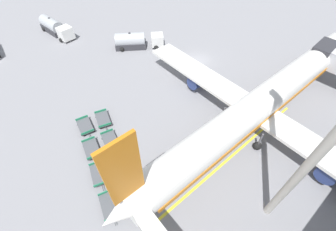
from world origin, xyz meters
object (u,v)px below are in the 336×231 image
at_px(baggage_dolly_row_near_col_b, 92,149).
at_px(baggage_dolly_row_near_col_d, 110,205).
at_px(fuel_tanker_primary, 136,41).
at_px(fuel_tanker_secondary, 55,27).
at_px(airplane, 262,103).
at_px(baggage_dolly_row_mid_a_col_b, 110,141).
at_px(baggage_dolly_row_mid_a_col_a, 103,119).
at_px(baggage_dolly_row_near_col_c, 99,174).
at_px(baggage_dolly_row_mid_a_col_c, 122,164).
at_px(baggage_dolly_row_mid_a_col_d, 134,195).
at_px(baggage_dolly_row_near_col_a, 85,126).

bearing_deg(baggage_dolly_row_near_col_b, baggage_dolly_row_near_col_d, -13.51).
bearing_deg(fuel_tanker_primary, fuel_tanker_secondary, -147.79).
xyz_separation_m(airplane, baggage_dolly_row_mid_a_col_b, (-9.54, -16.96, -3.12)).
height_order(baggage_dolly_row_near_col_d, baggage_dolly_row_mid_a_col_b, same).
bearing_deg(baggage_dolly_row_mid_a_col_a, baggage_dolly_row_near_col_b, -45.56).
xyz_separation_m(baggage_dolly_row_near_col_c, baggage_dolly_row_mid_a_col_c, (0.61, 2.63, 0.00)).
xyz_separation_m(fuel_tanker_primary, baggage_dolly_row_mid_a_col_b, (16.71, -15.45, -0.83)).
distance_m(fuel_tanker_primary, baggage_dolly_row_near_col_b, 24.17).
relative_size(fuel_tanker_secondary, baggage_dolly_row_mid_a_col_d, 2.68).
distance_m(baggage_dolly_row_near_col_d, baggage_dolly_row_mid_a_col_a, 11.99).
bearing_deg(baggage_dolly_row_mid_a_col_c, baggage_dolly_row_near_col_a, -175.20).
bearing_deg(baggage_dolly_row_mid_a_col_a, baggage_dolly_row_near_col_c, -32.03).
distance_m(fuel_tanker_primary, baggage_dolly_row_near_col_d, 30.78).
bearing_deg(baggage_dolly_row_near_col_a, baggage_dolly_row_near_col_b, -15.19).
height_order(airplane, baggage_dolly_row_near_col_b, airplane).
height_order(baggage_dolly_row_near_col_a, baggage_dolly_row_near_col_c, same).
xyz_separation_m(baggage_dolly_row_near_col_d, baggage_dolly_row_mid_a_col_c, (-3.20, 3.49, 0.00)).
relative_size(airplane, baggage_dolly_row_near_col_b, 12.52).
bearing_deg(baggage_dolly_row_near_col_c, baggage_dolly_row_near_col_b, 165.69).
height_order(airplane, baggage_dolly_row_mid_a_col_d, airplane).
xyz_separation_m(fuel_tanker_secondary, baggage_dolly_row_near_col_b, (31.66, -8.15, -0.85)).
height_order(baggage_dolly_row_near_col_c, baggage_dolly_row_mid_a_col_b, same).
xyz_separation_m(baggage_dolly_row_near_col_b, baggage_dolly_row_mid_a_col_a, (-3.38, 3.45, 0.00)).
bearing_deg(baggage_dolly_row_near_col_a, baggage_dolly_row_mid_a_col_a, 79.74).
distance_m(airplane, fuel_tanker_secondary, 43.14).
xyz_separation_m(fuel_tanker_primary, baggage_dolly_row_mid_a_col_d, (24.44, -17.08, -0.83)).
height_order(fuel_tanker_primary, fuel_tanker_secondary, fuel_tanker_primary).
xyz_separation_m(baggage_dolly_row_near_col_a, baggage_dolly_row_near_col_d, (11.23, -2.82, 0.00)).
relative_size(baggage_dolly_row_mid_a_col_a, baggage_dolly_row_mid_a_col_c, 1.00).
bearing_deg(airplane, baggage_dolly_row_mid_a_col_d, -95.56).
relative_size(fuel_tanker_secondary, baggage_dolly_row_near_col_a, 2.68).
bearing_deg(airplane, baggage_dolly_row_near_col_a, -126.95).
xyz_separation_m(baggage_dolly_row_mid_a_col_b, baggage_dolly_row_mid_a_col_c, (3.80, -0.67, 0.00)).
bearing_deg(airplane, baggage_dolly_row_mid_a_col_a, -130.00).
relative_size(airplane, baggage_dolly_row_near_col_a, 12.54).
bearing_deg(baggage_dolly_row_mid_a_col_d, airplane, 84.44).
distance_m(baggage_dolly_row_near_col_c, baggage_dolly_row_mid_a_col_a, 8.23).
distance_m(baggage_dolly_row_mid_a_col_b, baggage_dolly_row_mid_a_col_c, 3.86).
relative_size(fuel_tanker_primary, baggage_dolly_row_near_col_d, 2.41).
distance_m(baggage_dolly_row_near_col_d, baggage_dolly_row_mid_a_col_b, 8.14).
bearing_deg(baggage_dolly_row_near_col_d, baggage_dolly_row_mid_a_col_c, 132.52).
bearing_deg(baggage_dolly_row_mid_a_col_d, baggage_dolly_row_near_col_c, -159.91).
xyz_separation_m(baggage_dolly_row_mid_a_col_b, baggage_dolly_row_mid_a_col_d, (7.73, -1.63, 0.00)).
height_order(fuel_tanker_secondary, baggage_dolly_row_near_col_c, fuel_tanker_secondary).
bearing_deg(baggage_dolly_row_near_col_d, fuel_tanker_secondary, 165.74).
bearing_deg(baggage_dolly_row_mid_a_col_a, baggage_dolly_row_near_col_d, -25.86).
xyz_separation_m(baggage_dolly_row_near_col_a, baggage_dolly_row_mid_a_col_c, (8.02, 0.67, 0.00)).
bearing_deg(baggage_dolly_row_mid_a_col_b, baggage_dolly_row_mid_a_col_a, 164.19).
height_order(airplane, baggage_dolly_row_mid_a_col_c, airplane).
height_order(fuel_tanker_primary, baggage_dolly_row_mid_a_col_b, fuel_tanker_primary).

